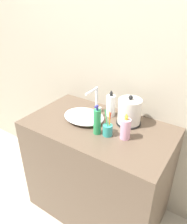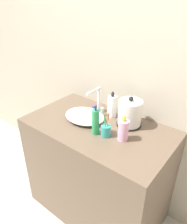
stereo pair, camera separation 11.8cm
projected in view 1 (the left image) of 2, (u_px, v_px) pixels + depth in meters
name	position (u px, v px, depth m)	size (l,w,h in m)	color
wall_back	(122.00, 59.00, 1.65)	(6.00, 0.04, 2.60)	#ADA38E
vanity_counter	(98.00, 170.00, 1.82)	(1.10, 0.63, 0.88)	brown
sink_basin	(84.00, 116.00, 1.67)	(0.32, 0.26, 0.06)	white
faucet	(96.00, 98.00, 1.73)	(0.06, 0.16, 0.21)	silver
electric_kettle	(129.00, 112.00, 1.59)	(0.18, 0.18, 0.23)	black
toothbrush_cup	(108.00, 130.00, 1.48)	(0.07, 0.07, 0.20)	teal
lotion_bottle	(97.00, 122.00, 1.47)	(0.05, 0.05, 0.22)	#2D9956
shampoo_bottle	(111.00, 105.00, 1.70)	(0.07, 0.07, 0.22)	white
mouthwash_bottle	(125.00, 128.00, 1.43)	(0.07, 0.07, 0.19)	#EAA8C6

